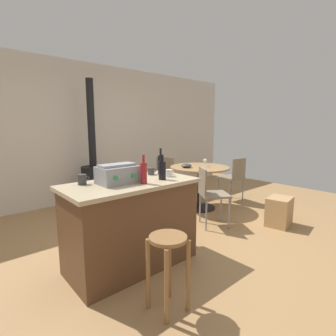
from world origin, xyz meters
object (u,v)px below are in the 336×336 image
object	(u,v)px
wood_stove	(94,176)
kitchen_island	(132,224)
serving_bowl	(186,166)
bottle_1	(144,173)
cup_1	(151,171)
folding_chair_near	(163,176)
bottle_0	(162,170)
bottle_2	(161,164)
cup_2	(169,173)
dining_table	(199,176)
toolbox	(117,174)
cup_0	(82,179)
cardboard_box	(279,211)
wine_glass	(205,161)
wooden_stool	(168,258)
folding_chair_left	(234,176)
folding_chair_far	(210,192)

from	to	relation	value
wood_stove	kitchen_island	bearing A→B (deg)	-105.66
serving_bowl	bottle_1	bearing A→B (deg)	-147.43
wood_stove	cup_1	distance (m)	2.12
folding_chair_near	bottle_0	world-z (taller)	bottle_0
bottle_2	cup_2	world-z (taller)	bottle_2
dining_table	cup_2	world-z (taller)	cup_2
bottle_1	bottle_2	bearing A→B (deg)	33.21
bottle_2	cup_2	distance (m)	0.22
wood_stove	cup_2	size ratio (longest dim) A/B	20.15
toolbox	bottle_2	world-z (taller)	bottle_2
bottle_2	cup_0	world-z (taller)	bottle_2
kitchen_island	cardboard_box	bearing A→B (deg)	-12.60
serving_bowl	wine_glass	bearing A→B (deg)	-24.17
bottle_0	dining_table	bearing A→B (deg)	29.95
wood_stove	dining_table	bearing A→B (deg)	-45.33
wooden_stool	wine_glass	world-z (taller)	wine_glass
folding_chair_near	wine_glass	world-z (taller)	wine_glass
toolbox	kitchen_island	bearing A→B (deg)	-13.32
folding_chair_near	toolbox	world-z (taller)	toolbox
kitchen_island	folding_chair_left	distance (m)	2.91
folding_chair_far	toolbox	world-z (taller)	toolbox
folding_chair_left	wood_stove	size ratio (longest dim) A/B	0.38
toolbox	bottle_2	distance (m)	0.68
dining_table	bottle_1	bearing A→B (deg)	-152.81
bottle_1	cup_2	bearing A→B (deg)	14.07
folding_chair_far	bottle_2	xyz separation A→B (m)	(-0.95, -0.01, 0.51)
kitchen_island	folding_chair_near	bearing A→B (deg)	41.87
folding_chair_near	wood_stove	world-z (taller)	wood_stove
wood_stove	cup_1	world-z (taller)	wood_stove
folding_chair_far	wood_stove	size ratio (longest dim) A/B	0.38
cup_0	cup_2	xyz separation A→B (m)	(0.91, -0.26, -0.01)
kitchen_island	folding_chair_left	world-z (taller)	kitchen_island
toolbox	serving_bowl	distance (m)	2.10
toolbox	folding_chair_far	bearing A→B (deg)	4.75
wood_stove	wine_glass	bearing A→B (deg)	-45.20
folding_chair_left	cup_0	size ratio (longest dim) A/B	7.22
toolbox	cup_1	world-z (taller)	toolbox
cup_0	cup_2	distance (m)	0.95
cup_2	folding_chair_near	bearing A→B (deg)	52.16
bottle_2	serving_bowl	bearing A→B (deg)	32.32
folding_chair_far	serving_bowl	size ratio (longest dim) A/B	4.90
wine_glass	cardboard_box	xyz separation A→B (m)	(0.22, -1.29, -0.66)
kitchen_island	wooden_stool	bearing A→B (deg)	-102.08
folding_chair_far	wine_glass	xyz separation A→B (m)	(0.59, 0.61, 0.35)
wood_stove	bottle_2	distance (m)	2.14
folding_chair_left	bottle_1	bearing A→B (deg)	-163.20
dining_table	wine_glass	distance (m)	0.30
folding_chair_left	cardboard_box	size ratio (longest dim) A/B	2.03
wood_stove	cup_0	size ratio (longest dim) A/B	19.12
cup_2	wine_glass	distance (m)	1.80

